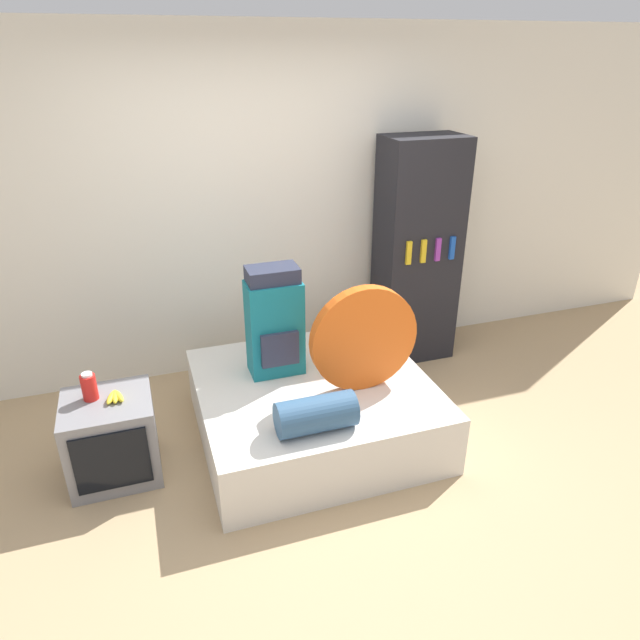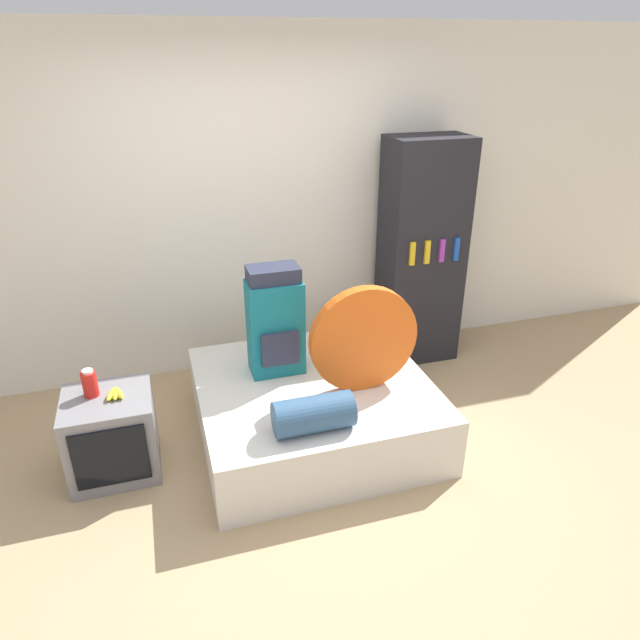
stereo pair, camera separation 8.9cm
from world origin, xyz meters
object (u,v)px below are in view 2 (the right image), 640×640
television (112,435)px  tent_bag (363,339)px  backpack (275,322)px  sleeping_roll (314,414)px  canister (90,383)px  bookshelf (421,254)px

television → tent_bag: bearing=-5.5°
backpack → sleeping_roll: (0.05, -0.72, -0.26)m
backpack → tent_bag: size_ratio=1.07×
television → canister: 0.36m
tent_bag → television: bearing=174.5°
tent_bag → canister: (-1.65, 0.21, -0.15)m
backpack → bookshelf: bookshelf is taller
tent_bag → canister: tent_bag is taller
backpack → bookshelf: (1.35, 0.62, 0.14)m
television → backpack: bearing=11.4°
backpack → canister: (-1.17, -0.16, -0.16)m
television → bookshelf: bearing=18.9°
canister → tent_bag: bearing=-7.2°
bookshelf → television: bearing=-161.1°
canister → bookshelf: size_ratio=0.10×
television → canister: canister is taller
backpack → television: backpack is taller
canister → bookshelf: bookshelf is taller
sleeping_roll → television: size_ratio=0.87×
backpack → canister: 1.20m
canister → bookshelf: bearing=17.1°
backpack → sleeping_roll: bearing=-86.1°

